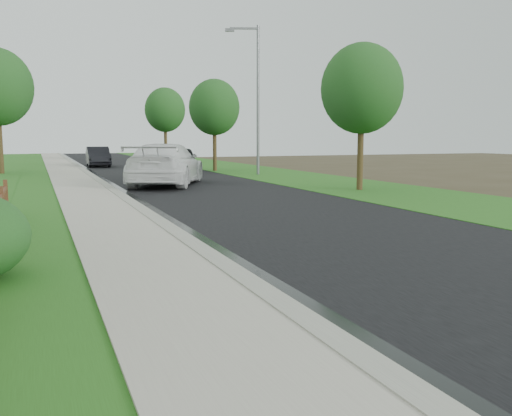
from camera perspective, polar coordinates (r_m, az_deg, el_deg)
name	(u,v)px	position (r m, az deg, el deg)	size (l,w,h in m)	color
road	(147,171)	(39.19, -11.36, 3.84)	(8.00, 90.00, 0.02)	black
curb	(86,172)	(38.63, -17.50, 3.66)	(0.40, 90.00, 0.12)	gray
wet_gutter	(91,172)	(38.66, -16.98, 3.63)	(0.50, 90.00, 0.00)	black
sidewalk	(65,172)	(38.55, -19.43, 3.56)	(2.20, 90.00, 0.10)	#ABA295
grass_strip	(35,173)	(38.50, -22.25, 3.40)	(1.60, 90.00, 0.06)	#285B1A
verge_far	(239,169)	(41.04, -1.83, 4.15)	(6.00, 90.00, 0.04)	#285B1A
white_suv	(166,164)	(27.23, -9.45, 4.54)	(2.89, 7.10, 2.06)	white
dark_car_mid	(181,159)	(38.60, -7.88, 5.16)	(2.04, 5.06, 1.73)	black
dark_car_far	(98,157)	(45.92, -16.29, 5.21)	(1.70, 4.87, 1.61)	black
streetlight	(255,91)	(34.49, -0.08, 12.17)	(2.06, 0.88, 9.22)	slate
tree_near_right	(362,89)	(24.87, 11.09, 12.21)	(3.62, 3.62, 6.51)	#342615
tree_mid_right	(214,107)	(38.39, -4.41, 10.52)	(3.53, 3.53, 6.41)	#342615
tree_far_right	(165,110)	(53.35, -9.56, 10.14)	(3.85, 3.85, 7.10)	#342615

